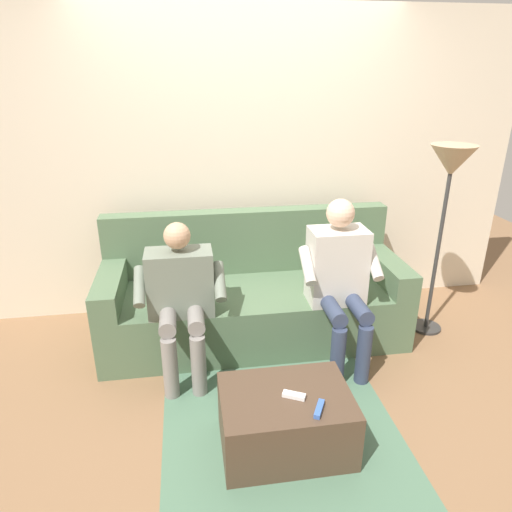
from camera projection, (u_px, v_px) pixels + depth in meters
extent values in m
plane|color=#846042|center=(269.00, 389.00, 3.07)|extent=(8.00, 8.00, 0.00)
cube|color=beige|center=(243.00, 167.00, 3.80)|extent=(4.73, 0.06, 2.46)
cube|color=#516B4C|center=(255.00, 317.00, 3.54)|extent=(1.93, 0.69, 0.43)
cube|color=#516B4C|center=(248.00, 265.00, 3.83)|extent=(2.29, 0.15, 0.95)
cube|color=#516B4C|center=(386.00, 296.00, 3.66)|extent=(0.18, 0.69, 0.62)
cube|color=#516B4C|center=(113.00, 316.00, 3.36)|extent=(0.18, 0.69, 0.62)
cube|color=#4C3828|center=(285.00, 420.00, 2.55)|extent=(0.71, 0.51, 0.35)
cube|color=beige|center=(337.00, 266.00, 3.24)|extent=(0.40, 0.26, 0.54)
sphere|color=beige|center=(340.00, 213.00, 3.09)|extent=(0.19, 0.19, 0.19)
cylinder|color=#333D56|center=(356.00, 305.00, 3.15)|extent=(0.11, 0.40, 0.11)
cylinder|color=#333D56|center=(331.00, 307.00, 3.13)|extent=(0.11, 0.40, 0.11)
cylinder|color=#333D56|center=(363.00, 355.00, 3.07)|extent=(0.10, 0.10, 0.43)
cylinder|color=#333D56|center=(338.00, 357.00, 3.05)|extent=(0.10, 0.10, 0.43)
cylinder|color=beige|center=(374.00, 261.00, 3.18)|extent=(0.08, 0.27, 0.22)
cylinder|color=beige|center=(307.00, 266.00, 3.11)|extent=(0.08, 0.27, 0.22)
cube|color=slate|center=(180.00, 282.00, 3.09)|extent=(0.44, 0.24, 0.45)
sphere|color=tan|center=(177.00, 236.00, 2.96)|extent=(0.18, 0.18, 0.18)
cylinder|color=gray|center=(196.00, 316.00, 3.01)|extent=(0.11, 0.34, 0.11)
cylinder|color=gray|center=(168.00, 318.00, 2.99)|extent=(0.11, 0.34, 0.11)
cylinder|color=gray|center=(199.00, 366.00, 2.96)|extent=(0.10, 0.10, 0.43)
cylinder|color=gray|center=(170.00, 368.00, 2.93)|extent=(0.10, 0.10, 0.43)
cylinder|color=slate|center=(219.00, 281.00, 3.04)|extent=(0.08, 0.27, 0.22)
cylinder|color=slate|center=(140.00, 287.00, 2.97)|extent=(0.08, 0.27, 0.22)
cube|color=#3860B7|center=(319.00, 409.00, 2.36)|extent=(0.09, 0.13, 0.03)
cube|color=white|center=(294.00, 395.00, 2.46)|extent=(0.13, 0.09, 0.02)
cube|color=#4C7056|center=(279.00, 426.00, 2.75)|extent=(1.38, 1.72, 0.01)
cylinder|color=#2D2D2D|center=(425.00, 327.00, 3.79)|extent=(0.24, 0.24, 0.02)
cylinder|color=#333333|center=(438.00, 252.00, 3.54)|extent=(0.03, 0.03, 1.36)
cone|color=tan|center=(452.00, 161.00, 3.28)|extent=(0.33, 0.33, 0.22)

